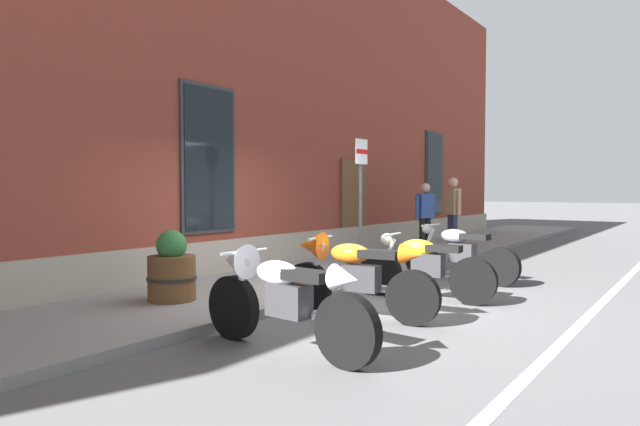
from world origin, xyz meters
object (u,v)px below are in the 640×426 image
motorcycle_grey_naked (459,253)px  pedestrian_tan_coat (453,209)px  motorcycle_orange_sport (352,272)px  motorcycle_white_sport (279,294)px  motorcycle_yellow_naked (424,267)px  barrel_planter (172,271)px  parking_sign (361,185)px  pedestrian_blue_top (425,214)px

motorcycle_grey_naked → pedestrian_tan_coat: bearing=23.7°
motorcycle_orange_sport → pedestrian_tan_coat: size_ratio=1.17×
motorcycle_white_sport → motorcycle_grey_naked: motorcycle_white_sport is taller
motorcycle_yellow_naked → barrel_planter: 3.50m
motorcycle_orange_sport → parking_sign: 3.24m
motorcycle_orange_sport → motorcycle_yellow_naked: (1.56, -0.22, -0.09)m
motorcycle_orange_sport → motorcycle_yellow_naked: 1.58m
motorcycle_orange_sport → pedestrian_tan_coat: (6.85, 1.49, 0.55)m
pedestrian_tan_coat → parking_sign: (-4.19, 0.01, 0.54)m
motorcycle_yellow_naked → motorcycle_grey_naked: bearing=6.2°
pedestrian_tan_coat → motorcycle_white_sport: bearing=-168.9°
pedestrian_tan_coat → motorcycle_grey_naked: bearing=-156.3°
motorcycle_yellow_naked → pedestrian_tan_coat: bearing=18.0°
pedestrian_blue_top → barrel_planter: pedestrian_blue_top is taller
pedestrian_blue_top → barrel_planter: 7.20m
parking_sign → barrel_planter: bearing=169.1°
pedestrian_tan_coat → barrel_planter: pedestrian_tan_coat is taller
motorcycle_white_sport → motorcycle_orange_sport: motorcycle_orange_sport is taller
barrel_planter → motorcycle_grey_naked: bearing=-27.2°
pedestrian_tan_coat → barrel_planter: (-7.81, 0.71, -0.61)m
motorcycle_grey_naked → barrel_planter: size_ratio=2.28×
motorcycle_white_sport → parking_sign: bearing=21.4°
motorcycle_grey_naked → pedestrian_blue_top: (2.83, 1.94, 0.54)m
motorcycle_white_sport → parking_sign: size_ratio=0.92×
motorcycle_white_sport → barrel_planter: barrel_planter is taller
motorcycle_yellow_naked → pedestrian_blue_top: (4.66, 2.14, 0.55)m
motorcycle_white_sport → motorcycle_yellow_naked: bearing=-1.1°
pedestrian_tan_coat → barrel_planter: bearing=174.8°
barrel_planter → pedestrian_tan_coat: bearing=-5.2°
pedestrian_tan_coat → motorcycle_orange_sport: bearing=-167.7°
motorcycle_white_sport → motorcycle_grey_naked: size_ratio=1.03×
pedestrian_tan_coat → motorcycle_yellow_naked: bearing=-162.0°
parking_sign → barrel_planter: size_ratio=2.56×
barrel_planter → pedestrian_blue_top: bearing=-2.3°
parking_sign → barrel_planter: 3.86m
motorcycle_white_sport → barrel_planter: size_ratio=2.35×
motorcycle_grey_naked → barrel_planter: barrel_planter is taller
pedestrian_blue_top → pedestrian_tan_coat: size_ratio=0.92×
motorcycle_white_sport → pedestrian_blue_top: (7.81, 2.08, 0.47)m
parking_sign → pedestrian_tan_coat: bearing=-0.1°
pedestrian_blue_top → barrel_planter: size_ratio=1.74×
motorcycle_grey_naked → barrel_planter: 4.88m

